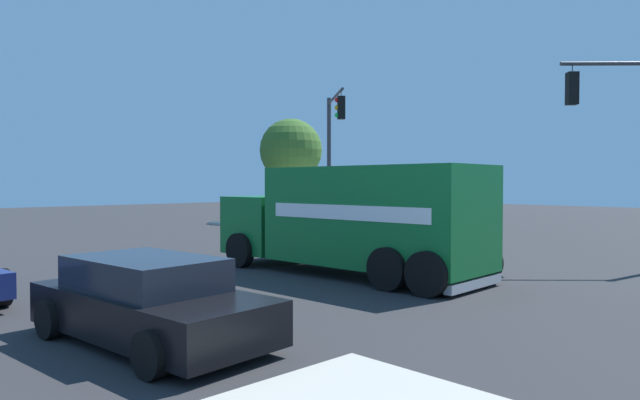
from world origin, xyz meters
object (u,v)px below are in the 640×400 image
at_px(pedestrian_near_corner, 370,206).
at_px(delivery_truck, 354,219).
at_px(traffic_light_primary, 332,142).
at_px(shade_tree_near, 291,150).
at_px(sedan_black, 149,302).

bearing_deg(pedestrian_near_corner, delivery_truck, 39.22).
xyz_separation_m(delivery_truck, pedestrian_near_corner, (-13.17, -10.75, -0.35)).
height_order(traffic_light_primary, shade_tree_near, shade_tree_near).
bearing_deg(shade_tree_near, sedan_black, 44.20).
relative_size(traffic_light_primary, shade_tree_near, 0.99).
height_order(traffic_light_primary, sedan_black, traffic_light_primary).
relative_size(delivery_truck, sedan_black, 1.80).
height_order(pedestrian_near_corner, shade_tree_near, shade_tree_near).
relative_size(sedan_black, shade_tree_near, 0.69).
distance_m(traffic_light_primary, pedestrian_near_corner, 7.07).
bearing_deg(traffic_light_primary, pedestrian_near_corner, -155.24).
relative_size(traffic_light_primary, pedestrian_near_corner, 3.65).
xyz_separation_m(traffic_light_primary, shade_tree_near, (-5.47, -9.12, 0.23)).
xyz_separation_m(sedan_black, shade_tree_near, (-19.93, -19.38, 3.94)).
bearing_deg(delivery_truck, shade_tree_near, -126.84).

